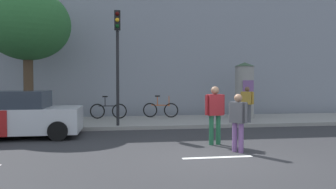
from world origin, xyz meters
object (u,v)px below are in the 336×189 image
(street_tree, at_px, (28,25))
(parked_car_red, at_px, (17,115))
(poster_column, at_px, (244,90))
(bicycle_leaning, at_px, (108,111))
(pedestrian_in_red_top, at_px, (215,110))
(bicycle_upright, at_px, (161,110))
(pedestrian_tallest, at_px, (247,101))
(traffic_light, at_px, (117,49))
(pedestrian_in_dark_shirt, at_px, (238,119))

(street_tree, distance_m, parked_car_red, 4.70)
(poster_column, distance_m, bicycle_leaning, 6.71)
(poster_column, relative_size, pedestrian_in_red_top, 1.55)
(pedestrian_in_red_top, relative_size, bicycle_upright, 1.02)
(street_tree, relative_size, pedestrian_tallest, 3.71)
(traffic_light, height_order, pedestrian_in_red_top, traffic_light)
(traffic_light, xyz_separation_m, bicycle_upright, (2.09, 2.84, -2.65))
(pedestrian_in_red_top, bearing_deg, traffic_light, 128.64)
(traffic_light, xyz_separation_m, pedestrian_in_red_top, (2.90, -3.62, -2.15))
(poster_column, relative_size, bicycle_upright, 1.58)
(traffic_light, height_order, street_tree, street_tree)
(poster_column, height_order, pedestrian_in_red_top, poster_column)
(pedestrian_in_red_top, bearing_deg, parked_car_red, 160.12)
(street_tree, relative_size, bicycle_upright, 3.33)
(pedestrian_in_red_top, bearing_deg, pedestrian_in_dark_shirt, -74.72)
(traffic_light, relative_size, pedestrian_in_red_top, 2.58)
(pedestrian_in_red_top, xyz_separation_m, pedestrian_in_dark_shirt, (0.30, -1.11, -0.14))
(pedestrian_in_red_top, bearing_deg, bicycle_leaning, 117.97)
(bicycle_leaning, distance_m, bicycle_upright, 2.55)
(bicycle_leaning, xyz_separation_m, bicycle_upright, (2.54, 0.16, 0.00))
(poster_column, bearing_deg, traffic_light, -161.20)
(poster_column, xyz_separation_m, pedestrian_in_dark_shirt, (-2.96, -6.83, -0.62))
(traffic_light, height_order, pedestrian_in_dark_shirt, traffic_light)
(street_tree, xyz_separation_m, pedestrian_in_dark_shirt, (7.00, -6.40, -3.43))
(traffic_light, relative_size, bicycle_upright, 2.63)
(pedestrian_tallest, bearing_deg, traffic_light, -176.52)
(street_tree, height_order, parked_car_red, street_tree)
(pedestrian_in_red_top, xyz_separation_m, parked_car_red, (-6.29, 2.27, -0.28))
(pedestrian_in_red_top, distance_m, bicycle_leaning, 7.16)
(street_tree, bearing_deg, pedestrian_tallest, -8.07)
(street_tree, xyz_separation_m, parked_car_red, (0.41, -3.02, -3.58))
(traffic_light, distance_m, pedestrian_in_red_top, 5.11)
(street_tree, bearing_deg, bicycle_leaning, 16.75)
(traffic_light, bearing_deg, street_tree, 156.30)
(poster_column, height_order, bicycle_leaning, poster_column)
(pedestrian_in_red_top, relative_size, parked_car_red, 0.43)
(poster_column, xyz_separation_m, pedestrian_tallest, (-0.58, -1.76, -0.46))
(bicycle_leaning, bearing_deg, parked_car_red, -126.14)
(pedestrian_tallest, height_order, bicycle_upright, pedestrian_tallest)
(pedestrian_in_red_top, xyz_separation_m, pedestrian_tallest, (2.68, 3.96, 0.02))
(pedestrian_in_dark_shirt, relative_size, parked_car_red, 0.38)
(bicycle_upright, bearing_deg, pedestrian_in_red_top, -82.92)
(pedestrian_in_dark_shirt, bearing_deg, street_tree, 137.57)
(parked_car_red, bearing_deg, bicycle_upright, 37.38)
(pedestrian_in_red_top, height_order, bicycle_upright, pedestrian_in_red_top)
(bicycle_leaning, bearing_deg, bicycle_upright, 3.67)
(pedestrian_in_red_top, bearing_deg, poster_column, 60.28)
(parked_car_red, bearing_deg, bicycle_leaning, 53.86)
(pedestrian_in_dark_shirt, height_order, bicycle_leaning, pedestrian_in_dark_shirt)
(pedestrian_tallest, bearing_deg, parked_car_red, -169.35)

